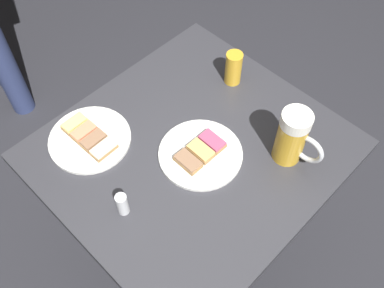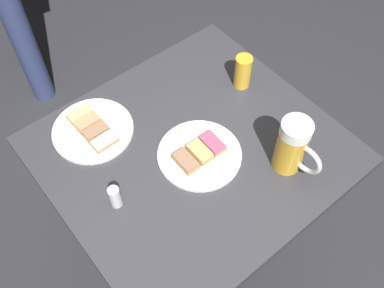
% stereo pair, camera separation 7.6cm
% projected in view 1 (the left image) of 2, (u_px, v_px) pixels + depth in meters
% --- Properties ---
extents(ground_plane, '(6.00, 6.00, 0.00)m').
position_uv_depth(ground_plane, '(192.00, 248.00, 1.85)').
color(ground_plane, '#28282D').
extents(cafe_table, '(0.74, 0.79, 0.75)m').
position_uv_depth(cafe_table, '(192.00, 177.00, 1.36)').
color(cafe_table, black).
rests_on(cafe_table, ground_plane).
extents(plate_near, '(0.24, 0.24, 0.03)m').
position_uv_depth(plate_near, '(200.00, 153.00, 1.21)').
color(plate_near, white).
rests_on(plate_near, cafe_table).
extents(plate_far, '(0.24, 0.24, 0.03)m').
position_uv_depth(plate_far, '(90.00, 138.00, 1.24)').
color(plate_far, white).
rests_on(plate_far, cafe_table).
extents(beer_mug, '(0.14, 0.08, 0.18)m').
position_uv_depth(beer_mug, '(293.00, 138.00, 1.15)').
color(beer_mug, gold).
rests_on(beer_mug, cafe_table).
extents(beer_glass_small, '(0.05, 0.05, 0.11)m').
position_uv_depth(beer_glass_small, '(233.00, 68.00, 1.34)').
color(beer_glass_small, gold).
rests_on(beer_glass_small, cafe_table).
extents(salt_shaker, '(0.03, 0.03, 0.07)m').
position_uv_depth(salt_shaker, '(122.00, 204.00, 1.09)').
color(salt_shaker, silver).
rests_on(salt_shaker, cafe_table).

